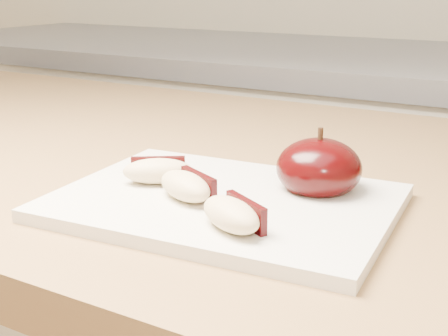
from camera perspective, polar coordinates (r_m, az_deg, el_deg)
The scene contains 6 objects.
back_cabinet at distance 1.45m, azimuth 14.16°, elevation -8.67°, with size 2.40×0.62×0.94m.
cutting_board at distance 0.53m, azimuth 0.00°, elevation -3.18°, with size 0.28×0.20×0.01m, color silver.
apple_half at distance 0.54m, azimuth 8.67°, elevation -0.02°, with size 0.10×0.10×0.06m.
apple_wedge_a at distance 0.56m, azimuth -6.07°, elevation -0.24°, with size 0.07×0.06×0.02m.
apple_wedge_b at distance 0.52m, azimuth -3.43°, elevation -1.63°, with size 0.07×0.05×0.02m.
apple_wedge_c at distance 0.46m, azimuth 0.79°, elevation -4.24°, with size 0.07×0.06×0.02m.
Camera 1 is at (0.34, -0.07, 1.09)m, focal length 50.00 mm.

